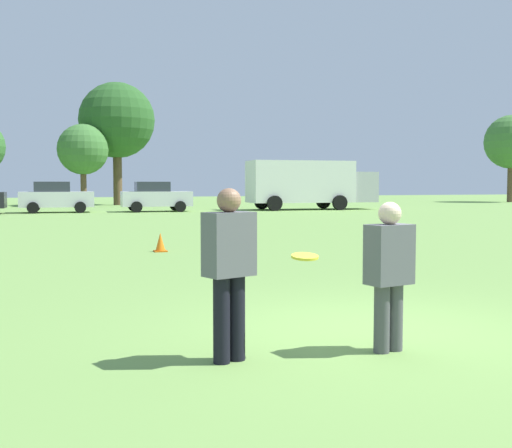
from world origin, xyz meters
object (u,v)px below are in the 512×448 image
Objects in this scene: player_defender at (389,269)px; parked_car_mid_right at (155,196)px; player_thrower at (229,264)px; frisbee at (305,257)px; traffic_cone at (160,243)px; parked_car_center at (56,197)px; box_truck at (309,183)px.

parked_car_mid_right reaches higher than player_defender.
parked_car_mid_right reaches higher than player_thrower.
parked_car_mid_right reaches higher than frisbee.
traffic_cone is 23.51m from parked_car_center.
player_thrower is at bearing -88.66° from parked_car_center.
box_truck reaches higher than traffic_cone.
parked_car_mid_right is at bearing 81.34° from player_thrower.
player_defender is at bearing -87.27° from traffic_cone.
parked_car_center is at bearing 92.62° from frisbee.
frisbee is 33.20m from parked_car_mid_right.
box_truck is (15.87, -0.84, 0.83)m from parked_car_center.
parked_car_center is 1.00× the size of parked_car_mid_right.
player_thrower is 0.19× the size of box_truck.
box_truck reaches higher than player_defender.
player_thrower is 35.92m from box_truck.
parked_car_mid_right is at bearing -5.82° from parked_car_center.
box_truck reaches higher than frisbee.
parked_car_center is at bearing 174.18° from parked_car_mid_right.
player_defender is 0.90m from frisbee.
traffic_cone is 0.11× the size of parked_car_mid_right.
parked_car_center is at bearing 94.12° from player_defender.
player_defender is at bearing -5.67° from frisbee.
frisbee is (0.75, -0.08, 0.06)m from player_thrower.
player_defender is at bearing -5.82° from player_thrower.
player_thrower is 33.22m from parked_car_mid_right.
parked_car_center is at bearing 176.96° from box_truck.
parked_car_center is at bearing 94.72° from traffic_cone.
frisbee is at bearing -113.70° from box_truck.
player_thrower is 3.47× the size of traffic_cone.
traffic_cone is at bearing 83.45° from player_thrower.
player_thrower is 0.76m from frisbee.
traffic_cone is at bearing -121.69° from box_truck.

